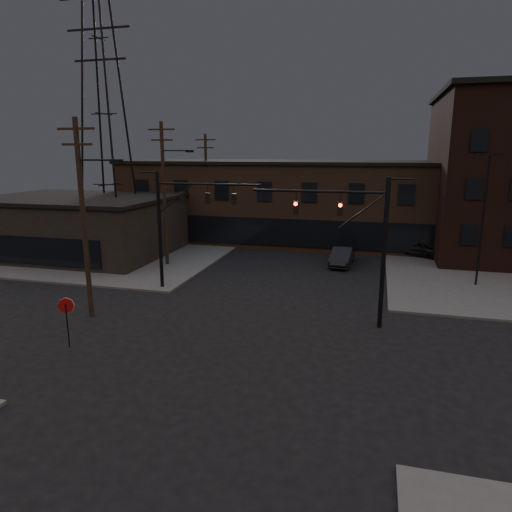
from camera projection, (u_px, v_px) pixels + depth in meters
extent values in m
plane|color=black|center=(240.00, 348.00, 21.95)|extent=(140.00, 140.00, 0.00)
cube|color=#474744|center=(101.00, 240.00, 48.15)|extent=(30.00, 30.00, 0.15)
cube|color=#483526|center=(317.00, 203.00, 47.42)|extent=(40.00, 12.00, 8.00)
cube|color=black|center=(80.00, 227.00, 41.46)|extent=(16.00, 12.00, 5.00)
cylinder|color=black|center=(384.00, 255.00, 23.66)|extent=(0.24, 0.24, 8.00)
cylinder|color=black|center=(318.00, 191.00, 23.82)|extent=(7.00, 0.14, 0.14)
cube|color=#FF140C|center=(340.00, 209.00, 23.73)|extent=(0.28, 0.22, 0.70)
cube|color=#FF140C|center=(296.00, 208.00, 24.32)|extent=(0.28, 0.22, 0.70)
cylinder|color=black|center=(160.00, 231.00, 30.59)|extent=(0.24, 0.24, 8.00)
cylinder|color=black|center=(208.00, 184.00, 28.99)|extent=(7.00, 0.14, 0.14)
cube|color=black|center=(183.00, 198.00, 29.63)|extent=(0.28, 0.22, 0.70)
cube|color=black|center=(208.00, 198.00, 29.20)|extent=(0.28, 0.22, 0.70)
cube|color=black|center=(234.00, 199.00, 28.76)|extent=(0.28, 0.22, 0.70)
cylinder|color=black|center=(68.00, 326.00, 21.82)|extent=(0.06, 0.06, 2.20)
cylinder|color=maroon|center=(66.00, 306.00, 21.61)|extent=(0.72, 0.33, 0.76)
cylinder|color=black|center=(84.00, 221.00, 24.97)|extent=(0.28, 0.28, 11.00)
cube|color=black|center=(76.00, 129.00, 23.88)|extent=(2.20, 0.12, 0.12)
cube|color=black|center=(77.00, 144.00, 24.05)|extent=(1.80, 0.12, 0.12)
cube|color=black|center=(117.00, 161.00, 23.67)|extent=(0.60, 0.25, 0.18)
cylinder|color=black|center=(164.00, 196.00, 36.47)|extent=(0.28, 0.28, 11.50)
cube|color=black|center=(161.00, 129.00, 35.32)|extent=(2.20, 0.12, 0.12)
cube|color=black|center=(162.00, 140.00, 35.50)|extent=(1.80, 0.12, 0.12)
cube|color=black|center=(190.00, 151.00, 35.11)|extent=(0.60, 0.25, 0.18)
cylinder|color=black|center=(206.00, 188.00, 48.08)|extent=(0.28, 0.28, 11.00)
cube|color=black|center=(205.00, 140.00, 46.98)|extent=(2.20, 0.12, 0.12)
cube|color=black|center=(205.00, 148.00, 47.16)|extent=(1.80, 0.12, 0.12)
cylinder|color=black|center=(482.00, 223.00, 30.88)|extent=(0.14, 0.14, 9.00)
cube|color=black|center=(482.00, 154.00, 29.98)|extent=(0.50, 0.28, 0.18)
cube|color=black|center=(499.00, 154.00, 29.73)|extent=(0.50, 0.28, 0.18)
imported|color=black|center=(419.00, 248.00, 40.44)|extent=(4.76, 3.24, 1.51)
imported|color=silver|center=(498.00, 248.00, 40.22)|extent=(5.41, 3.38, 1.46)
imported|color=black|center=(342.00, 256.00, 37.72)|extent=(1.89, 4.66, 1.50)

